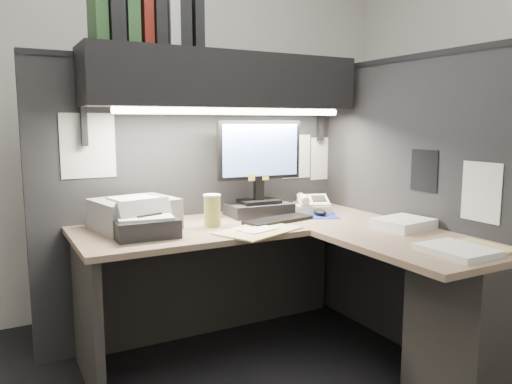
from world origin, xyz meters
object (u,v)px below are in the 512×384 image
Objects in this scene: monitor at (259,178)px; printer at (135,214)px; telephone at (312,206)px; overhead_shelf at (225,81)px; notebook_stack at (145,227)px; desk at (349,295)px; keyboard at (278,220)px; coffee_cup at (212,211)px.

printer is (-0.74, -0.01, -0.14)m from monitor.
printer is (-1.07, 0.05, 0.04)m from telephone.
overhead_shelf is 0.95m from notebook_stack.
keyboard reaches higher than desk.
overhead_shelf is at bearing 113.36° from keyboard.
overhead_shelf reaches higher than desk.
desk is 10.62× the size of coffee_cup.
overhead_shelf is 9.68× the size of coffee_cup.
coffee_cup is (-0.18, -0.21, -0.69)m from overhead_shelf.
desk is 1.10× the size of overhead_shelf.
monitor is (0.19, -0.05, -0.55)m from overhead_shelf.
desk is 1.33m from overhead_shelf.
overhead_shelf is at bearing -4.72° from printer.
keyboard is at bearing -27.31° from printer.
printer is at bearing -159.22° from telephone.
telephone is at bearing 13.98° from keyboard.
desk is 0.81m from coffee_cup.
keyboard is 0.74m from notebook_stack.
keyboard is at bearing 103.26° from desk.
monitor is 0.42m from coffee_cup.
monitor is 0.30m from keyboard.
telephone is (0.22, 0.64, 0.33)m from desk.
monitor reaches higher than notebook_stack.
overhead_shelf is at bearing -169.08° from telephone.
printer is 0.21m from notebook_stack.
notebook_stack reaches higher than telephone.
monitor is 0.79m from notebook_stack.
monitor is at bearing -10.43° from printer.
overhead_shelf is 4.03× the size of printer.
coffee_cup is at bearing 131.50° from desk.
keyboard is 0.38m from coffee_cup.
monitor is 1.88× the size of notebook_stack.
telephone is 0.71m from coffee_cup.
keyboard is (-0.00, -0.22, -0.21)m from monitor.
telephone is (0.33, -0.07, -0.18)m from monitor.
notebook_stack is (-0.01, -0.20, -0.03)m from printer.
coffee_cup is at bearing 159.33° from keyboard.
printer is at bearing 88.42° from notebook_stack.
coffee_cup is (-0.48, 0.54, 0.37)m from desk.
overhead_shelf is 5.28× the size of notebook_stack.
coffee_cup is 0.42× the size of printer.
overhead_shelf is 0.90m from telephone.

